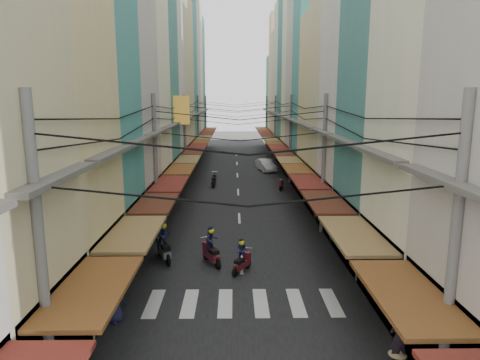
{
  "coord_description": "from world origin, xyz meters",
  "views": [
    {
      "loc": [
        -0.34,
        -21.59,
        7.99
      ],
      "look_at": [
        0.04,
        5.3,
        2.76
      ],
      "focal_mm": 32.0,
      "sensor_mm": 36.0,
      "label": 1
    }
  ],
  "objects": [
    {
      "name": "building_row_left",
      "position": [
        -7.92,
        16.56,
        9.78
      ],
      "size": [
        7.8,
        67.67,
        23.7
      ],
      "color": "silver",
      "rests_on": "ground"
    },
    {
      "name": "moving_scooters",
      "position": [
        -1.64,
        2.04,
        0.56
      ],
      "size": [
        8.02,
        21.25,
        2.02
      ],
      "color": "black",
      "rests_on": "ground"
    },
    {
      "name": "ground",
      "position": [
        0.0,
        0.0,
        0.0
      ],
      "size": [
        160.0,
        160.0,
        0.0
      ],
      "primitive_type": "plane",
      "color": "slate",
      "rests_on": "ground"
    },
    {
      "name": "sidewalk_left",
      "position": [
        -6.5,
        20.0,
        0.03
      ],
      "size": [
        3.0,
        80.0,
        0.06
      ],
      "primitive_type": "cube",
      "color": "gray",
      "rests_on": "ground"
    },
    {
      "name": "crosswalk",
      "position": [
        -0.0,
        -6.0,
        0.03
      ],
      "size": [
        7.55,
        2.4,
        0.01
      ],
      "color": "silver",
      "rests_on": "ground"
    },
    {
      "name": "white_car",
      "position": [
        3.16,
        24.65,
        0.0
      ],
      "size": [
        4.91,
        2.78,
        1.63
      ],
      "primitive_type": "imported",
      "rotation": [
        0.0,
        0.0,
        0.22
      ],
      "color": "white",
      "rests_on": "ground"
    },
    {
      "name": "sidewalk_right",
      "position": [
        6.5,
        20.0,
        0.03
      ],
      "size": [
        3.0,
        80.0,
        0.06
      ],
      "primitive_type": "cube",
      "color": "gray",
      "rests_on": "ground"
    },
    {
      "name": "parked_scooters",
      "position": [
        3.83,
        -2.79,
        0.47
      ],
      "size": [
        12.99,
        14.77,
        1.02
      ],
      "color": "black",
      "rests_on": "ground"
    },
    {
      "name": "bicycle",
      "position": [
        7.29,
        2.08,
        0.0
      ],
      "size": [
        1.55,
        0.96,
        1.0
      ],
      "primitive_type": "imported",
      "rotation": [
        0.0,
        0.0,
        1.26
      ],
      "color": "black",
      "rests_on": "ground"
    },
    {
      "name": "market_umbrella",
      "position": [
        7.2,
        -6.41,
        2.03
      ],
      "size": [
        2.18,
        2.18,
        2.3
      ],
      "color": "#B2B2B7",
      "rests_on": "ground"
    },
    {
      "name": "road",
      "position": [
        0.0,
        20.0,
        0.01
      ],
      "size": [
        10.0,
        80.0,
        0.02
      ],
      "primitive_type": "cube",
      "color": "black",
      "rests_on": "ground"
    },
    {
      "name": "pedestrians",
      "position": [
        -4.26,
        2.93,
        1.07
      ],
      "size": [
        11.86,
        24.19,
        2.24
      ],
      "color": "black",
      "rests_on": "ground"
    },
    {
      "name": "building_row_right",
      "position": [
        7.92,
        16.45,
        9.41
      ],
      "size": [
        7.8,
        68.98,
        22.59
      ],
      "color": "teal",
      "rests_on": "ground"
    },
    {
      "name": "traffic_sign",
      "position": [
        5.89,
        -1.87,
        1.92
      ],
      "size": [
        0.1,
        0.58,
        2.67
      ],
      "color": "slate",
      "rests_on": "ground"
    },
    {
      "name": "utility_poles",
      "position": [
        0.0,
        15.01,
        6.59
      ],
      "size": [
        10.2,
        66.13,
        8.2
      ],
      "color": "slate",
      "rests_on": "ground"
    }
  ]
}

